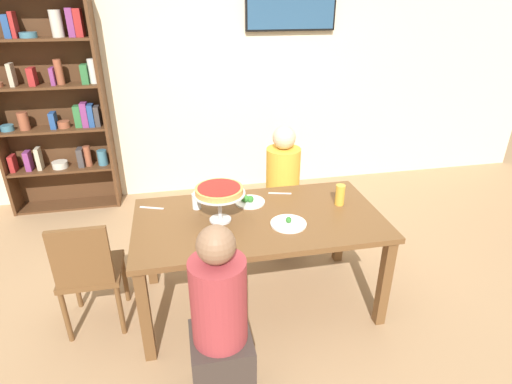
% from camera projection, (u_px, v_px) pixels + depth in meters
% --- Properties ---
extents(ground_plane, '(12.00, 12.00, 0.00)m').
position_uv_depth(ground_plane, '(259.00, 300.00, 3.18)').
color(ground_plane, '#9E7A56').
extents(rear_partition, '(8.00, 0.12, 2.80)m').
position_uv_depth(rear_partition, '(218.00, 70.00, 4.51)').
color(rear_partition, beige).
rests_on(rear_partition, ground_plane).
extents(dining_table, '(1.73, 0.92, 0.74)m').
position_uv_depth(dining_table, '(259.00, 228.00, 2.89)').
color(dining_table, brown).
rests_on(dining_table, ground_plane).
extents(bookshelf, '(1.10, 0.30, 2.21)m').
position_uv_depth(bookshelf, '(51.00, 104.00, 4.14)').
color(bookshelf, '#4C2D19').
rests_on(bookshelf, ground_plane).
extents(television, '(0.99, 0.05, 0.59)m').
position_uv_depth(television, '(291.00, 1.00, 4.27)').
color(television, black).
extents(diner_far_right, '(0.34, 0.34, 1.15)m').
position_uv_depth(diner_far_right, '(282.00, 196.00, 3.71)').
color(diner_far_right, '#382D28').
rests_on(diner_far_right, ground_plane).
extents(diner_near_left, '(0.34, 0.34, 1.15)m').
position_uv_depth(diner_near_left, '(220.00, 331.00, 2.23)').
color(diner_near_left, '#382D28').
rests_on(diner_near_left, ground_plane).
extents(chair_head_west, '(0.40, 0.40, 0.87)m').
position_uv_depth(chair_head_west, '(89.00, 270.00, 2.72)').
color(chair_head_west, brown).
rests_on(chair_head_west, ground_plane).
extents(deep_dish_pizza_stand, '(0.35, 0.35, 0.25)m').
position_uv_depth(deep_dish_pizza_stand, '(219.00, 193.00, 2.73)').
color(deep_dish_pizza_stand, silver).
rests_on(deep_dish_pizza_stand, dining_table).
extents(salad_plate_near_diner, '(0.25, 0.25, 0.05)m').
position_uv_depth(salad_plate_near_diner, '(288.00, 223.00, 2.76)').
color(salad_plate_near_diner, white).
rests_on(salad_plate_near_diner, dining_table).
extents(salad_plate_far_diner, '(0.22, 0.22, 0.07)m').
position_uv_depth(salad_plate_far_diner, '(249.00, 201.00, 3.05)').
color(salad_plate_far_diner, white).
rests_on(salad_plate_far_diner, dining_table).
extents(beer_glass_amber_tall, '(0.07, 0.07, 0.16)m').
position_uv_depth(beer_glass_amber_tall, '(340.00, 195.00, 3.00)').
color(beer_glass_amber_tall, gold).
rests_on(beer_glass_amber_tall, dining_table).
extents(water_glass_clear_near, '(0.06, 0.06, 0.12)m').
position_uv_depth(water_glass_clear_near, '(196.00, 201.00, 2.95)').
color(water_glass_clear_near, white).
rests_on(water_glass_clear_near, dining_table).
extents(cutlery_fork_near, '(0.17, 0.08, 0.00)m').
position_uv_depth(cutlery_fork_near, '(152.00, 208.00, 2.98)').
color(cutlery_fork_near, silver).
rests_on(cutlery_fork_near, dining_table).
extents(cutlery_knife_near, '(0.18, 0.06, 0.00)m').
position_uv_depth(cutlery_knife_near, '(280.00, 193.00, 3.20)').
color(cutlery_knife_near, silver).
rests_on(cutlery_knife_near, dining_table).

